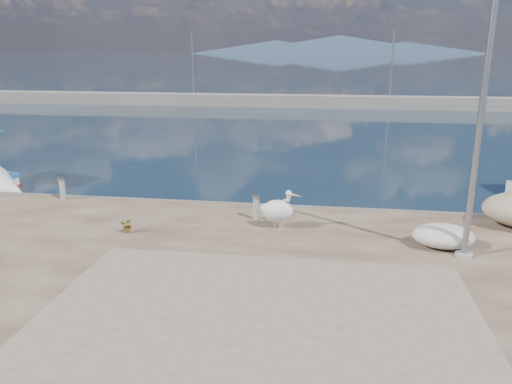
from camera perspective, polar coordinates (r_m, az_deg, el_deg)
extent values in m
plane|color=#162635|center=(13.01, -2.51, -10.13)|extent=(1400.00, 1400.00, 0.00)
cube|color=gray|center=(10.03, -0.08, -15.43)|extent=(9.00, 7.00, 0.01)
cube|color=gray|center=(51.76, 6.02, 10.28)|extent=(120.00, 2.20, 1.20)
cylinder|color=gray|center=(53.42, -7.24, 14.08)|extent=(0.16, 0.16, 7.00)
cylinder|color=gray|center=(51.80, 15.26, 13.60)|extent=(0.16, 0.16, 7.00)
cone|color=#28384C|center=(665.39, 2.34, 16.25)|extent=(220.00, 220.00, 16.00)
cone|color=#28384C|center=(661.52, 9.54, 16.31)|extent=(280.00, 280.00, 22.00)
cone|color=#28384C|center=(667.25, 16.66, 15.54)|extent=(200.00, 200.00, 14.00)
cylinder|color=tan|center=(15.17, 2.19, -3.54)|extent=(0.04, 0.04, 0.31)
cylinder|color=tan|center=(15.13, 2.76, -3.59)|extent=(0.04, 0.04, 0.31)
ellipsoid|color=silver|center=(15.02, 2.49, -2.14)|extent=(1.00, 0.71, 0.66)
cylinder|color=silver|center=(14.86, 3.58, -1.03)|extent=(0.23, 0.15, 0.56)
sphere|color=silver|center=(14.78, 3.76, -0.15)|extent=(0.19, 0.19, 0.19)
cone|color=#D87E54|center=(14.74, 4.59, -0.38)|extent=(0.46, 0.17, 0.14)
cylinder|color=gray|center=(13.36, 24.23, 7.17)|extent=(0.16, 0.16, 7.00)
cylinder|color=gray|center=(14.23, 22.64, -6.65)|extent=(0.44, 0.44, 0.10)
cylinder|color=gray|center=(15.85, 0.01, -1.80)|extent=(0.19, 0.19, 0.76)
cylinder|color=gray|center=(15.74, 0.01, -0.49)|extent=(0.26, 0.26, 0.06)
cylinder|color=gray|center=(19.25, -21.26, 0.33)|extent=(0.20, 0.20, 0.76)
cylinder|color=gray|center=(19.16, -21.37, 1.43)|extent=(0.26, 0.26, 0.07)
imported|color=#33722D|center=(15.24, -14.44, -3.71)|extent=(0.42, 0.37, 0.44)
ellipsoid|color=silver|center=(14.62, 20.61, -4.72)|extent=(1.66, 1.25, 0.62)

